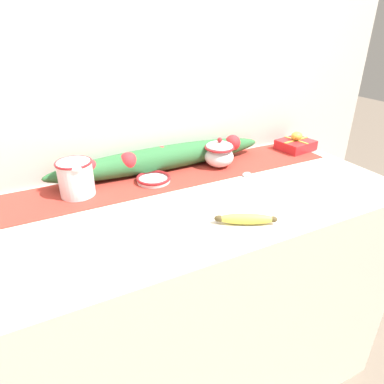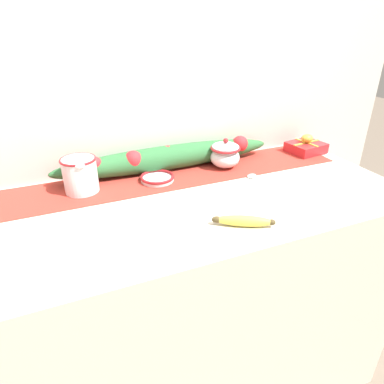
# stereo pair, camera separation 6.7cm
# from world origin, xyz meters

# --- Properties ---
(ground_plane) EXTENTS (12.00, 12.00, 0.00)m
(ground_plane) POSITION_xyz_m (0.00, 0.00, 0.00)
(ground_plane) COLOR #7A6B5B
(countertop) EXTENTS (1.44, 0.65, 0.92)m
(countertop) POSITION_xyz_m (0.00, 0.00, 0.46)
(countertop) COLOR beige
(countertop) RESTS_ON ground_plane
(back_wall) EXTENTS (2.24, 0.04, 2.40)m
(back_wall) POSITION_xyz_m (0.00, 0.34, 1.20)
(back_wall) COLOR silver
(back_wall) RESTS_ON ground_plane
(table_runner) EXTENTS (1.32, 0.23, 0.00)m
(table_runner) POSITION_xyz_m (0.00, 0.20, 0.92)
(table_runner) COLOR #B23328
(table_runner) RESTS_ON countertop
(cream_pitcher) EXTENTS (0.12, 0.14, 0.12)m
(cream_pitcher) POSITION_xyz_m (-0.34, 0.20, 0.98)
(cream_pitcher) COLOR white
(cream_pitcher) RESTS_ON countertop
(sugar_bowl) EXTENTS (0.12, 0.12, 0.12)m
(sugar_bowl) POSITION_xyz_m (0.21, 0.20, 0.97)
(sugar_bowl) COLOR white
(sugar_bowl) RESTS_ON countertop
(small_dish) EXTENTS (0.13, 0.13, 0.02)m
(small_dish) POSITION_xyz_m (-0.07, 0.18, 0.93)
(small_dish) COLOR white
(small_dish) RESTS_ON countertop
(banana) EXTENTS (0.17, 0.11, 0.03)m
(banana) POSITION_xyz_m (0.06, -0.21, 0.93)
(banana) COLOR #DBCC4C
(banana) RESTS_ON countertop
(spoon) EXTENTS (0.14, 0.09, 0.01)m
(spoon) POSITION_xyz_m (0.26, 0.07, 0.92)
(spoon) COLOR silver
(spoon) RESTS_ON countertop
(gift_box) EXTENTS (0.16, 0.15, 0.08)m
(gift_box) POSITION_xyz_m (0.62, 0.21, 0.94)
(gift_box) COLOR red
(gift_box) RESTS_ON countertop
(poinsettia_garland) EXTENTS (0.88, 0.10, 0.10)m
(poinsettia_garland) POSITION_xyz_m (0.00, 0.27, 0.97)
(poinsettia_garland) COLOR #2D6B38
(poinsettia_garland) RESTS_ON countertop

